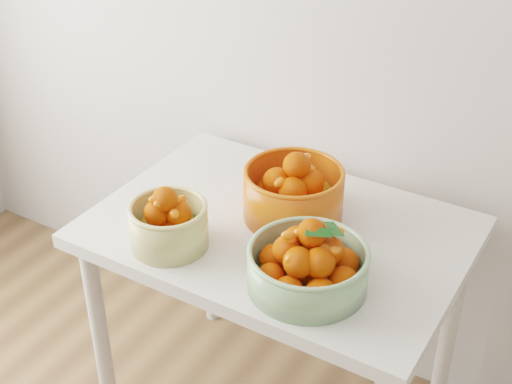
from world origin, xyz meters
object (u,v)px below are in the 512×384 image
(table, at_px, (278,254))
(bowl_green, at_px, (309,264))
(bowl_orange, at_px, (294,193))
(bowl_cream, at_px, (169,224))

(table, distance_m, bowl_green, 0.31)
(bowl_green, xyz_separation_m, bowl_orange, (-0.17, 0.25, 0.01))
(bowl_cream, xyz_separation_m, bowl_orange, (0.21, 0.28, 0.01))
(bowl_green, bearing_deg, bowl_orange, 125.37)
(bowl_green, bearing_deg, table, 135.06)
(bowl_green, relative_size, bowl_orange, 0.98)
(bowl_cream, bearing_deg, bowl_green, 5.41)
(bowl_cream, relative_size, bowl_green, 0.76)
(table, height_order, bowl_green, bowl_green)
(table, relative_size, bowl_green, 3.03)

